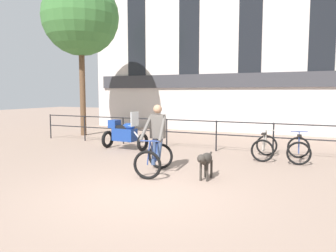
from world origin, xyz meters
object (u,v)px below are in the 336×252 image
Objects in this scene: cyclist_with_bike at (156,142)px; parked_bicycle_mid_left at (299,149)px; parked_motorcycle at (124,134)px; parked_bicycle_near_lamp at (265,147)px; dog at (205,160)px.

parked_bicycle_mid_left is (3.17, 2.92, -0.41)m from cyclist_with_bike.
parked_motorcycle is 5.71m from parked_bicycle_mid_left.
cyclist_with_bike is 4.33m from parked_bicycle_mid_left.
cyclist_with_bike is at bearing 38.87° from parked_bicycle_mid_left.
parked_motorcycle reaches higher than parked_bicycle_near_lamp.
parked_bicycle_mid_left is at bearing 32.24° from cyclist_with_bike.
dog is 0.82× the size of parked_bicycle_mid_left.
cyclist_with_bike is at bearing -130.54° from parked_motorcycle.
parked_motorcycle is (-2.52, 2.50, -0.20)m from cyclist_with_bike.
parked_bicycle_near_lamp and parked_bicycle_mid_left have the same top height.
dog is at bearing 55.60° from parked_bicycle_mid_left.
cyclist_with_bike is 1.39m from dog.
dog is (1.35, -0.15, -0.30)m from cyclist_with_bike.
parked_motorcycle is 4.75m from parked_bicycle_near_lamp.
parked_bicycle_near_lamp is at bearing -80.74° from parked_motorcycle.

